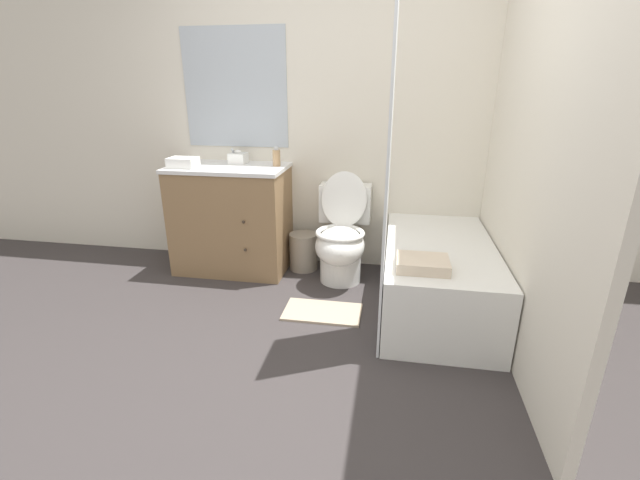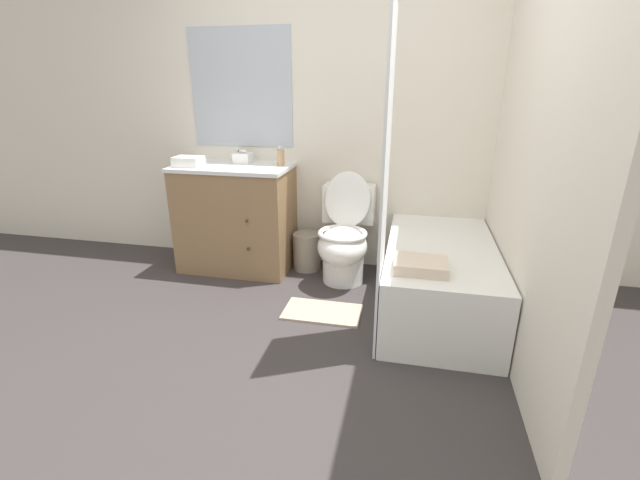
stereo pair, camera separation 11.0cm
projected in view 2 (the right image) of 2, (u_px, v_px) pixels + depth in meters
ground_plane at (277, 374)px, 2.35m from camera, size 14.00×14.00×0.00m
wall_back at (334, 117)px, 3.45m from camera, size 8.00×0.06×2.50m
wall_right at (528, 132)px, 2.42m from camera, size 0.05×2.64×2.50m
vanity_cabinet at (236, 216)px, 3.61m from camera, size 0.94×0.58×0.89m
sink_faucet at (242, 157)px, 3.62m from camera, size 0.14×0.12×0.12m
toilet at (344, 239)px, 3.39m from camera, size 0.42×0.65×0.86m
bathtub at (439, 278)px, 2.96m from camera, size 0.72×1.39×0.48m
shower_curtain at (384, 192)px, 2.33m from camera, size 0.01×0.39×1.89m
wastebasket at (307, 251)px, 3.66m from camera, size 0.24×0.24×0.32m
tissue_box at (243, 158)px, 3.54m from camera, size 0.13×0.14×0.11m
soap_dispenser at (281, 157)px, 3.42m from camera, size 0.06×0.06×0.16m
hand_towel_folded at (188, 162)px, 3.40m from camera, size 0.21×0.16×0.08m
bath_towel_folded at (421, 265)px, 2.48m from camera, size 0.30×0.24×0.07m
bath_mat at (322, 312)px, 2.98m from camera, size 0.54×0.31×0.02m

